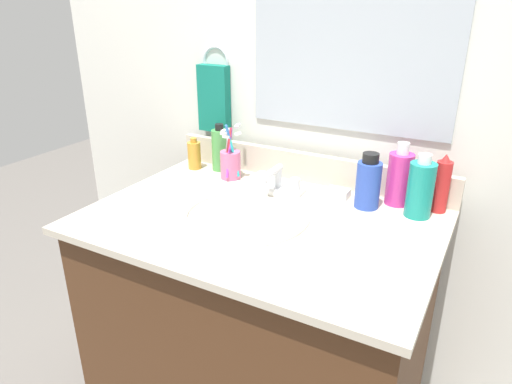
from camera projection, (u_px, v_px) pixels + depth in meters
vanity_cabinet at (260, 333)px, 1.36m from camera, size 0.87×0.58×0.71m
countertop at (260, 221)px, 1.21m from camera, size 0.91×0.63×0.02m
backsplash at (307, 167)px, 1.44m from camera, size 0.91×0.02×0.09m
back_wall at (312, 198)px, 1.54m from camera, size 2.01×0.04×1.30m
mirror_panel at (352, 30)px, 1.27m from camera, size 0.60×0.01×0.56m
towel_ring at (216, 61)px, 1.51m from camera, size 0.10×0.01×0.10m
hand_towel at (214, 99)px, 1.54m from camera, size 0.11×0.04×0.22m
sink_basin at (245, 226)px, 1.23m from camera, size 0.35×0.35×0.11m
faucet at (277, 182)px, 1.37m from camera, size 0.16×0.10×0.08m
bottle_spray_red at (442, 185)px, 1.22m from camera, size 0.04×0.04×0.16m
bottle_mouthwash_teal at (420, 189)px, 1.19m from camera, size 0.07×0.07×0.17m
bottle_oil_amber at (194, 155)px, 1.54m from camera, size 0.04×0.04×0.11m
bottle_shampoo_blue at (368, 183)px, 1.25m from camera, size 0.07×0.07×0.15m
bottle_soap_pink at (399, 178)px, 1.27m from camera, size 0.07×0.07×0.18m
bottle_toner_green at (220, 149)px, 1.52m from camera, size 0.05×0.05×0.16m
cup_pink at (230, 162)px, 1.46m from camera, size 0.07×0.10×0.18m
soap_bar at (338, 193)px, 1.33m from camera, size 0.06×0.04×0.02m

